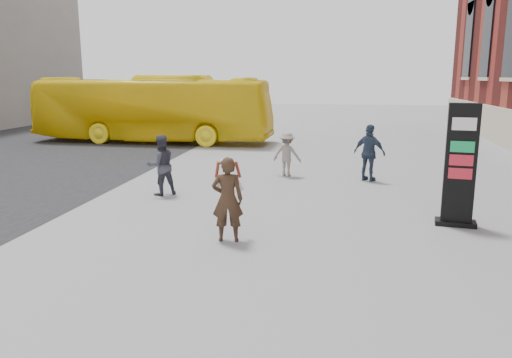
# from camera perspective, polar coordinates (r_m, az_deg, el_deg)

# --- Properties ---
(ground) EXTENTS (100.00, 100.00, 0.00)m
(ground) POSITION_cam_1_polar(r_m,az_deg,el_deg) (10.33, 0.05, -7.11)
(ground) COLOR #9E9EA3
(info_pylon) EXTENTS (0.94, 0.57, 2.75)m
(info_pylon) POSITION_cam_1_polar(r_m,az_deg,el_deg) (11.97, 22.30, 1.43)
(info_pylon) COLOR black
(info_pylon) RESTS_ON ground
(woman) EXTENTS (0.74, 0.69, 1.75)m
(woman) POSITION_cam_1_polar(r_m,az_deg,el_deg) (10.13, -3.28, -2.21)
(woman) COLOR #311F16
(woman) RESTS_ON ground
(bus) EXTENTS (12.14, 3.24, 3.36)m
(bus) POSITION_cam_1_polar(r_m,az_deg,el_deg) (25.98, -11.73, 7.85)
(bus) COLOR yellow
(bus) RESTS_ON road
(pedestrian_a) EXTENTS (1.05, 1.03, 1.71)m
(pedestrian_a) POSITION_cam_1_polar(r_m,az_deg,el_deg) (14.33, -10.81, 1.57)
(pedestrian_a) COLOR #343540
(pedestrian_a) RESTS_ON ground
(pedestrian_b) EXTENTS (1.05, 0.73, 1.49)m
(pedestrian_b) POSITION_cam_1_polar(r_m,az_deg,el_deg) (16.82, 3.56, 2.86)
(pedestrian_b) COLOR gray
(pedestrian_b) RESTS_ON ground
(pedestrian_c) EXTENTS (1.15, 0.92, 1.82)m
(pedestrian_c) POSITION_cam_1_polar(r_m,az_deg,el_deg) (16.36, 12.84, 2.93)
(pedestrian_c) COLOR #2B3B4E
(pedestrian_c) RESTS_ON ground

